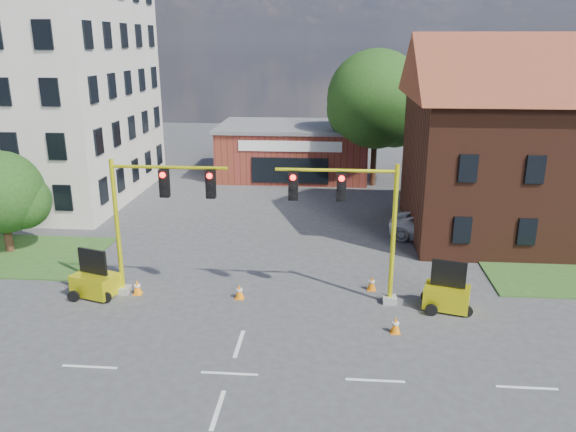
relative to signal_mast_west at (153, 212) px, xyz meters
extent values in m
plane|color=#3B3B3D|center=(4.36, -6.00, -3.92)|extent=(120.00, 120.00, 0.00)
cube|color=maroon|center=(4.36, 24.00, -1.92)|extent=(12.00, 8.00, 4.00)
cube|color=slate|center=(4.36, 24.00, 0.23)|extent=(12.40, 8.40, 0.30)
cube|color=silver|center=(4.36, 19.95, -0.72)|extent=(8.00, 0.10, 0.80)
cube|color=black|center=(4.36, 19.95, -2.62)|extent=(6.00, 0.10, 2.00)
cylinder|color=#382014|center=(10.86, 21.00, -1.54)|extent=(0.44, 0.44, 4.77)
sphere|color=#1A3D13|center=(10.86, 21.00, 2.80)|extent=(7.50, 7.50, 7.50)
sphere|color=#1A3D13|center=(12.36, 21.30, 1.72)|extent=(5.25, 5.25, 5.25)
cylinder|color=#382014|center=(-9.64, 4.50, -2.73)|extent=(0.44, 0.44, 2.39)
sphere|color=#1A3D13|center=(-9.64, 4.50, -0.55)|extent=(4.37, 4.37, 4.37)
sphere|color=#1A3D13|center=(-8.77, 4.80, -1.10)|extent=(3.06, 3.06, 3.06)
cube|color=gray|center=(-1.64, 0.00, -3.77)|extent=(0.60, 0.60, 0.30)
cylinder|color=yellow|center=(-1.64, 0.00, -0.82)|extent=(0.20, 0.20, 6.20)
cylinder|color=yellow|center=(0.86, 0.00, 1.98)|extent=(5.00, 0.14, 0.14)
cube|color=black|center=(0.61, 0.00, 1.28)|extent=(0.40, 0.32, 1.20)
cube|color=black|center=(2.61, 0.00, 1.28)|extent=(0.40, 0.32, 1.20)
sphere|color=#FF0C07|center=(0.61, -0.18, 1.68)|extent=(0.24, 0.24, 0.24)
cube|color=gray|center=(10.36, 0.00, -3.77)|extent=(0.60, 0.60, 0.30)
cylinder|color=yellow|center=(10.36, 0.00, -0.82)|extent=(0.20, 0.20, 6.20)
cylinder|color=yellow|center=(7.86, 0.00, 1.98)|extent=(5.00, 0.14, 0.14)
cube|color=black|center=(8.11, 0.00, 1.28)|extent=(0.40, 0.32, 1.20)
cube|color=black|center=(6.11, 0.00, 1.28)|extent=(0.40, 0.32, 1.20)
sphere|color=#FF0C07|center=(8.11, -0.18, 1.68)|extent=(0.24, 0.24, 0.24)
cube|color=yellow|center=(-2.77, -0.38, -3.35)|extent=(2.16, 1.75, 0.93)
cube|color=black|center=(-2.77, -0.38, -2.26)|extent=(1.42, 0.56, 1.14)
cube|color=yellow|center=(12.70, -0.40, -3.35)|extent=(2.12, 1.70, 0.93)
cube|color=black|center=(12.70, -0.40, -2.27)|extent=(1.42, 0.52, 1.13)
cube|color=orange|center=(-0.95, -0.06, -3.90)|extent=(0.38, 0.38, 0.04)
cone|color=orange|center=(-0.95, -0.06, -3.57)|extent=(0.40, 0.40, 0.70)
cylinder|color=silver|center=(-0.95, -0.06, -3.50)|extent=(0.27, 0.27, 0.09)
cube|color=orange|center=(3.73, -0.12, -3.90)|extent=(0.38, 0.38, 0.04)
cone|color=orange|center=(3.73, -0.12, -3.57)|extent=(0.40, 0.40, 0.70)
cylinder|color=silver|center=(3.73, -0.12, -3.50)|extent=(0.27, 0.27, 0.09)
cube|color=orange|center=(10.35, -2.65, -3.90)|extent=(0.38, 0.38, 0.04)
cone|color=orange|center=(10.35, -2.65, -3.57)|extent=(0.40, 0.40, 0.70)
cylinder|color=silver|center=(10.35, -2.65, -3.50)|extent=(0.27, 0.27, 0.09)
cube|color=orange|center=(9.64, 1.27, -3.90)|extent=(0.38, 0.38, 0.04)
cone|color=orange|center=(9.64, 1.27, -3.57)|extent=(0.40, 0.40, 0.70)
cylinder|color=silver|center=(9.64, 1.27, -3.50)|extent=(0.27, 0.27, 0.09)
imported|color=white|center=(13.89, 8.46, -3.15)|extent=(6.07, 4.06, 1.55)
camera|label=1|loc=(7.78, -22.63, 7.11)|focal=35.00mm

